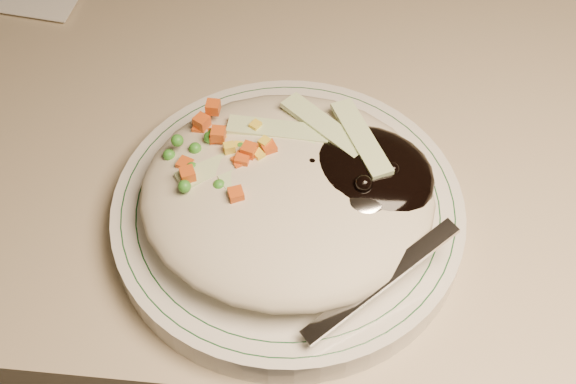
# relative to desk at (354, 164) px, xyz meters

# --- Properties ---
(desk) EXTENTS (1.40, 0.70, 0.74)m
(desk) POSITION_rel_desk_xyz_m (0.00, 0.00, 0.00)
(desk) COLOR tan
(desk) RESTS_ON ground
(plate) EXTENTS (0.24, 0.24, 0.02)m
(plate) POSITION_rel_desk_xyz_m (-0.05, -0.23, 0.21)
(plate) COLOR silver
(plate) RESTS_ON desk
(plate_rim) EXTENTS (0.23, 0.23, 0.00)m
(plate_rim) POSITION_rel_desk_xyz_m (-0.05, -0.23, 0.22)
(plate_rim) COLOR #144723
(plate_rim) RESTS_ON plate
(meal) EXTENTS (0.20, 0.19, 0.05)m
(meal) POSITION_rel_desk_xyz_m (-0.04, -0.23, 0.24)
(meal) COLOR #BFB69A
(meal) RESTS_ON plate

